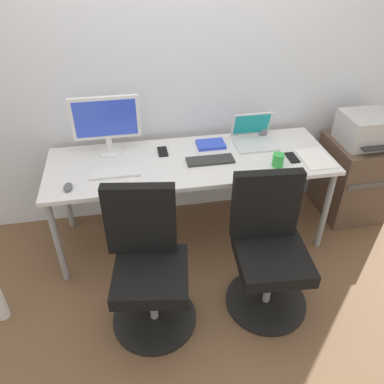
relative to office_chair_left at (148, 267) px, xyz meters
The scene contains 19 objects.
ground_plane 0.91m from the office_chair_left, 61.36° to the left, with size 5.28×5.28×0.00m, color brown.
back_wall 1.49m from the office_chair_left, 71.24° to the left, with size 4.40×0.04×2.60m, color silver.
desk 0.85m from the office_chair_left, 61.36° to the left, with size 2.05×0.70×0.72m.
office_chair_left is the anchor object (origin of this frame).
office_chair_right 0.76m from the office_chair_left, ahead, with size 0.54×0.54×0.94m.
side_cabinet 1.98m from the office_chair_left, 23.95° to the left, with size 0.47×0.52×0.68m.
printer 2.01m from the office_chair_left, 23.92° to the left, with size 0.38×0.40×0.24m.
desktop_monitor 1.09m from the office_chair_left, 101.22° to the left, with size 0.48×0.18×0.43m.
open_laptop 1.31m from the office_chair_left, 43.84° to the left, with size 0.31×0.28×0.22m.
keyboard_by_monitor 0.70m from the office_chair_left, 104.13° to the left, with size 0.34×0.12×0.02m, color silver.
keyboard_by_laptop 0.90m from the office_chair_left, 51.80° to the left, with size 0.34×0.12×0.02m, color #2D2D2D.
mouse_by_monitor 0.73m from the office_chair_left, 133.01° to the left, with size 0.06×0.10×0.03m, color #515156.
mouse_by_laptop 0.56m from the office_chair_left, 97.01° to the left, with size 0.06×0.10×0.03m, color silver.
coffee_mug 1.16m from the office_chair_left, 28.06° to the left, with size 0.08×0.08×0.09m, color green.
pen_cup 1.48m from the office_chair_left, 44.27° to the left, with size 0.07×0.07×0.10m, color slate.
phone_near_monitor 1.30m from the office_chair_left, 28.23° to the left, with size 0.07×0.14×0.01m, color black.
phone_near_laptop 0.93m from the office_chair_left, 76.73° to the left, with size 0.07×0.14×0.01m, color black.
notebook 1.10m from the office_chair_left, 57.03° to the left, with size 0.21×0.15×0.03m, color blue.
paper_pile 1.42m from the office_chair_left, 23.43° to the left, with size 0.21×0.30×0.01m, color white.
Camera 1 is at (-0.42, -2.37, 2.14)m, focal length 36.11 mm.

